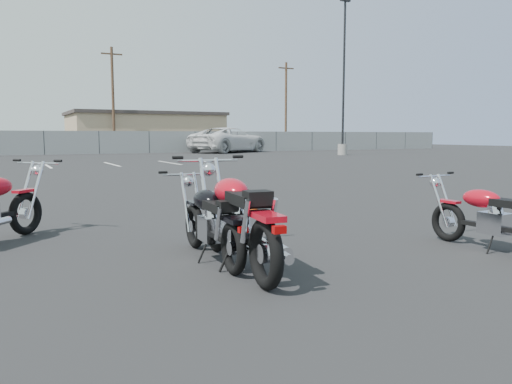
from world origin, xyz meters
name	(u,v)px	position (x,y,z in m)	size (l,w,h in m)	color
ground	(263,247)	(0.00, 0.00, 0.00)	(120.00, 120.00, 0.00)	black
motorcycle_second_black	(213,222)	(-0.86, -0.35, 0.45)	(0.78, 2.03, 0.99)	black
motorcycle_third_red	(238,219)	(-0.74, -0.80, 0.54)	(0.94, 2.44, 1.19)	black
motorcycle_rear_red	(493,218)	(2.45, -1.53, 0.43)	(0.74, 1.91, 0.93)	black
training_cone_near	(252,205)	(1.16, 2.62, 0.15)	(0.26, 0.26, 0.31)	#E63F0C
light_pole_east	(343,114)	(19.73, 24.49, 2.99)	(0.80, 0.70, 11.20)	gray
chainlink_fence	(44,143)	(0.00, 35.00, 0.90)	(80.06, 0.06, 1.80)	slate
tan_building_east	(145,131)	(10.00, 44.00, 1.86)	(14.40, 9.40, 3.70)	tan
utility_pole_c	(113,98)	(6.00, 39.00, 4.69)	(1.80, 0.24, 9.00)	#402B1D
utility_pole_d	(286,104)	(24.00, 40.00, 4.69)	(1.80, 0.24, 9.00)	#402B1D
parking_line_stripes	(13,167)	(-2.50, 20.00, 0.00)	(15.12, 4.00, 0.01)	silver
white_van	(229,133)	(14.40, 33.27, 1.67)	(8.78, 3.51, 3.34)	silver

